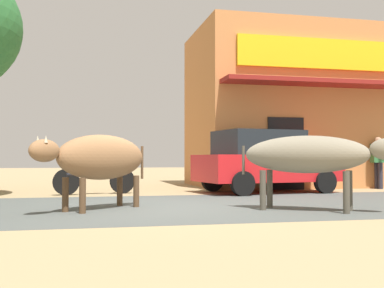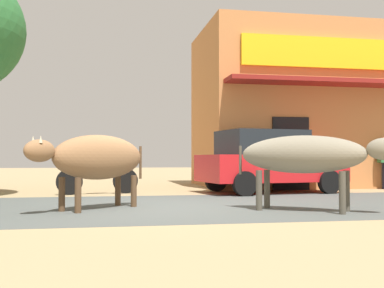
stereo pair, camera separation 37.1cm
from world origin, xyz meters
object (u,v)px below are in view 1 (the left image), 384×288
Objects in this scene: pedestrian_by_shop at (378,159)px; cow_far_dark at (310,155)px; cow_near_brown at (100,158)px; parked_hatchback_car at (264,161)px; parked_motorcycle at (96,175)px.

cow_far_dark is at bearing -132.86° from pedestrian_by_shop.
cow_far_dark is 7.05m from pedestrian_by_shop.
cow_near_brown is 1.42× the size of pedestrian_by_shop.
parked_hatchback_car is 3.96m from pedestrian_by_shop.
cow_near_brown reaches higher than parked_motorcycle.
parked_hatchback_car reaches higher than pedestrian_by_shop.
cow_near_brown is 0.90× the size of cow_far_dark.
cow_near_brown is at bearing 164.54° from cow_far_dark.
parked_hatchback_car is 5.64m from cow_near_brown.
cow_far_dark is (3.54, -0.98, 0.04)m from cow_near_brown.
pedestrian_by_shop reaches higher than parked_motorcycle.
cow_near_brown is at bearing -141.87° from parked_hatchback_car.
parked_motorcycle is at bearing 126.36° from cow_far_dark.
parked_hatchback_car is 1.92× the size of parked_motorcycle.
parked_hatchback_car is 1.61× the size of cow_far_dark.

